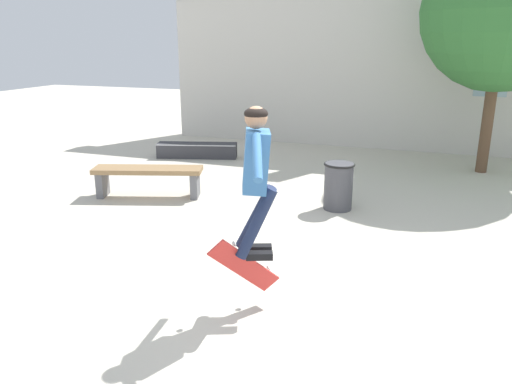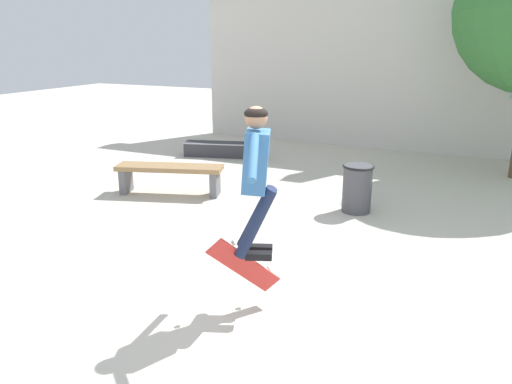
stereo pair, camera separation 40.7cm
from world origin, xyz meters
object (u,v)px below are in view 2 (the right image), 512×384
park_bench (170,173)px  skate_ledge (224,149)px  trash_bin (357,187)px  skater (256,169)px  skateboard_flipping (244,266)px

park_bench → skate_ledge: park_bench is taller
trash_bin → skate_ledge: bearing=145.9°
park_bench → skater: size_ratio=1.30×
trash_bin → skateboard_flipping: (-0.29, -3.45, 0.09)m
skate_ledge → park_bench: bearing=-96.1°
park_bench → skateboard_flipping: 4.19m
skate_ledge → skateboard_flipping: skateboard_flipping is taller
skate_ledge → skater: skater is taller
skate_ledge → skateboard_flipping: (3.44, -5.97, 0.32)m
skateboard_flipping → trash_bin: bearing=35.4°
trash_bin → park_bench: bearing=-172.1°
park_bench → skate_ledge: (-0.52, 2.97, -0.21)m
trash_bin → skater: bearing=-93.4°
skateboard_flipping → park_bench: bearing=84.4°
skate_ledge → skateboard_flipping: 6.90m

